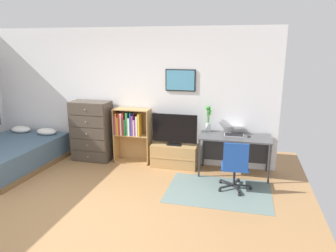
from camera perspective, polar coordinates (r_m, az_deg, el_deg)
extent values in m
plane|color=#A87A4C|center=(4.93, -17.99, -14.87)|extent=(7.20, 7.20, 0.00)
cube|color=white|center=(6.57, -7.83, 5.50)|extent=(6.12, 0.06, 2.70)
cube|color=black|center=(6.15, 2.26, 8.27)|extent=(0.59, 0.02, 0.42)
cube|color=#4C93B7|center=(6.14, 2.24, 8.26)|extent=(0.55, 0.01, 0.38)
cube|color=slate|center=(5.40, 9.14, -11.58)|extent=(1.70, 1.20, 0.01)
cube|color=brown|center=(7.03, -26.66, -6.33)|extent=(1.57, 2.10, 0.10)
cube|color=#476075|center=(6.95, -26.89, -4.40)|extent=(1.52, 2.06, 0.40)
ellipsoid|color=white|center=(7.64, -25.05, -0.56)|extent=(0.45, 0.30, 0.14)
ellipsoid|color=white|center=(7.23, -21.11, -0.95)|extent=(0.45, 0.30, 0.14)
cube|color=#4C4238|center=(6.75, -13.62, -0.86)|extent=(0.81, 0.42, 1.24)
cube|color=#493F35|center=(6.72, -14.21, -5.39)|extent=(0.77, 0.01, 0.23)
sphere|color=#A59E8C|center=(6.70, -14.28, -5.43)|extent=(0.03, 0.03, 0.03)
cube|color=#493F35|center=(6.64, -14.34, -3.39)|extent=(0.77, 0.01, 0.23)
sphere|color=#A59E8C|center=(6.63, -14.41, -3.43)|extent=(0.03, 0.03, 0.03)
cube|color=#493F35|center=(6.57, -14.48, -1.34)|extent=(0.77, 0.01, 0.23)
sphere|color=#A59E8C|center=(6.56, -14.54, -1.38)|extent=(0.03, 0.03, 0.03)
cube|color=#493F35|center=(6.51, -14.61, 0.74)|extent=(0.77, 0.01, 0.23)
sphere|color=#A59E8C|center=(6.50, -14.68, 0.71)|extent=(0.03, 0.03, 0.03)
cube|color=#493F35|center=(6.46, -14.75, 2.87)|extent=(0.77, 0.01, 0.23)
sphere|color=#A59E8C|center=(6.44, -14.82, 2.84)|extent=(0.03, 0.03, 0.03)
cube|color=tan|center=(6.61, -9.38, -1.54)|extent=(0.02, 0.30, 1.12)
cube|color=tan|center=(6.36, -3.43, -1.98)|extent=(0.02, 0.30, 1.12)
cube|color=tan|center=(6.65, -6.33, -6.32)|extent=(0.73, 0.30, 0.02)
cube|color=tan|center=(6.47, -6.46, -1.57)|extent=(0.70, 0.30, 0.02)
cube|color=tan|center=(6.35, -6.60, 3.02)|extent=(0.70, 0.30, 0.02)
cube|color=tan|center=(6.61, -6.02, -1.42)|extent=(0.73, 0.01, 1.12)
cube|color=#8C388C|center=(6.50, -9.37, 0.25)|extent=(0.02, 0.19, 0.39)
cube|color=orange|center=(6.47, -9.13, 0.42)|extent=(0.03, 0.18, 0.43)
cube|color=gold|center=(6.50, -8.78, 0.13)|extent=(0.02, 0.24, 0.36)
cube|color=red|center=(6.47, -8.54, 0.45)|extent=(0.03, 0.23, 0.44)
cube|color=white|center=(6.44, -8.26, 0.43)|extent=(0.03, 0.20, 0.44)
cube|color=red|center=(6.44, -7.90, 0.41)|extent=(0.03, 0.22, 0.44)
cube|color=#2D8C4C|center=(6.44, -7.58, -0.13)|extent=(0.03, 0.21, 0.32)
cube|color=#2D8C4C|center=(6.40, -7.26, 0.45)|extent=(0.04, 0.20, 0.46)
cube|color=white|center=(6.39, -6.90, -0.05)|extent=(0.04, 0.18, 0.36)
cube|color=#1E519E|center=(6.36, -6.62, 0.37)|extent=(0.02, 0.17, 0.46)
cube|color=#8C388C|center=(6.38, -6.20, 0.20)|extent=(0.04, 0.24, 0.41)
cube|color=white|center=(6.38, -5.93, -0.20)|extent=(0.02, 0.23, 0.32)
cube|color=#8C388C|center=(6.35, -5.74, -0.22)|extent=(0.02, 0.20, 0.33)
cube|color=white|center=(6.33, -5.47, 0.06)|extent=(0.04, 0.20, 0.40)
cube|color=gold|center=(6.30, -5.16, 0.22)|extent=(0.03, 0.17, 0.45)
cube|color=tan|center=(6.29, 1.16, -5.34)|extent=(0.90, 0.40, 0.46)
cube|color=tan|center=(6.10, 0.74, -5.97)|extent=(0.90, 0.01, 0.02)
cube|color=black|center=(6.20, 1.13, -3.34)|extent=(0.28, 0.16, 0.02)
cube|color=black|center=(6.18, 1.13, -3.03)|extent=(0.06, 0.04, 0.05)
cube|color=black|center=(6.10, 1.15, -0.42)|extent=(0.89, 0.02, 0.56)
cube|color=black|center=(6.09, 1.12, -0.45)|extent=(0.86, 0.01, 0.53)
cube|color=#4C4C4F|center=(5.89, 12.04, -1.96)|extent=(1.29, 0.63, 0.03)
cube|color=#2D2D30|center=(5.79, 5.65, -5.86)|extent=(0.03, 0.03, 0.71)
cube|color=#2D2D30|center=(5.76, 17.88, -6.63)|extent=(0.03, 0.03, 0.71)
cube|color=#2D2D30|center=(6.32, 6.40, -4.12)|extent=(0.03, 0.03, 0.71)
cube|color=#2D2D30|center=(6.29, 17.56, -4.81)|extent=(0.03, 0.03, 0.71)
cube|color=#2D2D30|center=(6.28, 11.99, -4.12)|extent=(1.23, 0.02, 0.50)
cylinder|color=#232326|center=(5.56, 14.72, -10.85)|extent=(0.05, 0.05, 0.05)
cube|color=#232326|center=(5.54, 13.28, -10.42)|extent=(0.28, 0.05, 0.02)
cylinder|color=#232326|center=(5.79, 12.62, -9.66)|extent=(0.05, 0.05, 0.05)
cube|color=#232326|center=(5.65, 12.23, -9.82)|extent=(0.10, 0.28, 0.02)
cylinder|color=#232326|center=(5.69, 9.45, -9.94)|extent=(0.05, 0.05, 0.05)
cube|color=#232326|center=(5.60, 10.62, -9.97)|extent=(0.25, 0.18, 0.02)
cylinder|color=#232326|center=(5.40, 9.36, -11.37)|extent=(0.05, 0.05, 0.05)
cube|color=#232326|center=(5.45, 10.61, -10.68)|extent=(0.24, 0.20, 0.02)
cylinder|color=#232326|center=(5.31, 12.78, -11.99)|extent=(0.05, 0.05, 0.05)
cube|color=#232326|center=(5.41, 12.29, -10.97)|extent=(0.13, 0.27, 0.02)
cylinder|color=#232326|center=(5.46, 11.90, -8.80)|extent=(0.04, 0.04, 0.30)
cube|color=#1E479E|center=(5.40, 11.99, -7.19)|extent=(0.46, 0.46, 0.03)
cube|color=#1E479E|center=(5.13, 12.16, -5.51)|extent=(0.40, 0.06, 0.45)
cube|color=#B7B7BC|center=(5.95, 11.86, -1.59)|extent=(0.37, 0.26, 0.01)
cube|color=black|center=(5.94, 11.86, -1.53)|extent=(0.34, 0.24, 0.00)
cube|color=#B7B7BC|center=(6.06, 11.88, -0.14)|extent=(0.37, 0.25, 0.07)
cube|color=black|center=(6.06, 11.88, -0.14)|extent=(0.35, 0.23, 0.06)
ellipsoid|color=#262628|center=(5.90, 14.34, -1.77)|extent=(0.06, 0.10, 0.03)
cylinder|color=silver|center=(6.12, 7.27, -0.21)|extent=(0.09, 0.09, 0.16)
cylinder|color=#3D8438|center=(6.09, 7.42, 1.09)|extent=(0.01, 0.01, 0.35)
sphere|color=#308B2C|center=(6.05, 7.48, 2.70)|extent=(0.07, 0.07, 0.07)
cylinder|color=#3D8438|center=(6.11, 7.34, 0.89)|extent=(0.01, 0.01, 0.30)
sphere|color=#308B2C|center=(6.08, 7.39, 2.26)|extent=(0.07, 0.07, 0.07)
cylinder|color=#3D8438|center=(6.08, 7.10, 1.36)|extent=(0.01, 0.01, 0.41)
sphere|color=#308B2C|center=(6.04, 7.16, 3.25)|extent=(0.07, 0.07, 0.07)
cylinder|color=#3D8438|center=(6.07, 7.34, 1.35)|extent=(0.01, 0.01, 0.41)
sphere|color=#308B2C|center=(6.03, 7.40, 3.26)|extent=(0.07, 0.07, 0.07)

